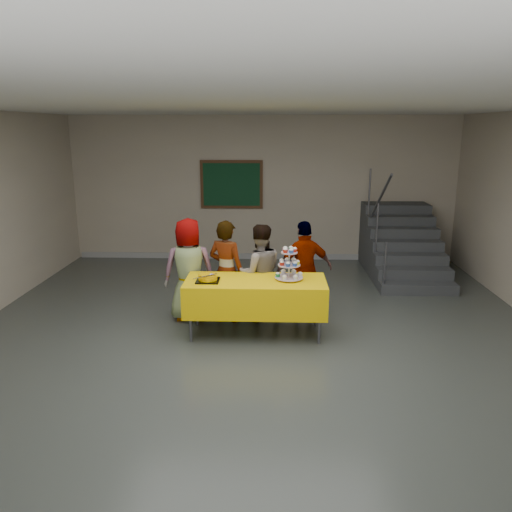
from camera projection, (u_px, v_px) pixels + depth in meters
The scene contains 10 objects.
room_shell at pixel (253, 185), 5.43m from camera, with size 10.00×10.04×3.02m.
bake_table at pixel (255, 295), 6.70m from camera, with size 1.88×0.78×0.77m.
cupcake_stand at pixel (289, 266), 6.63m from camera, with size 0.38×0.38×0.44m.
bear_cake at pixel (208, 277), 6.59m from camera, with size 0.32×0.36×0.12m.
schoolchild_a at pixel (189, 270), 7.20m from camera, with size 0.73×0.48×1.50m, color slate.
schoolchild_b at pixel (226, 271), 7.16m from camera, with size 0.54×0.36×1.49m, color slate.
schoolchild_c at pixel (259, 273), 7.18m from camera, with size 0.69×0.54×1.42m, color slate.
schoolchild_d at pixel (305, 269), 7.36m from camera, with size 0.84×0.35×1.44m, color slate.
staircase at pixel (400, 247), 9.73m from camera, with size 1.30×2.40×2.04m.
noticeboard at pixel (232, 184), 10.37m from camera, with size 1.30×0.05×1.00m.
Camera 1 is at (0.22, -5.43, 2.73)m, focal length 35.00 mm.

